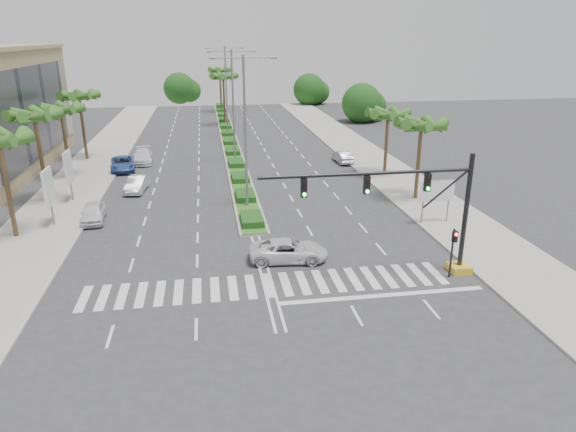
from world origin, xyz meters
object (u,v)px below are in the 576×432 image
object	(u,v)px
car_parked_b	(137,184)
car_parked_d	(143,156)
car_parked_c	(123,164)
car_right	(343,157)
car_crossing	(289,250)
car_parked_a	(93,213)

from	to	relation	value
car_parked_b	car_parked_d	bearing A→B (deg)	100.51
car_parked_c	car_right	world-z (taller)	car_parked_c
car_parked_c	car_crossing	bearing A→B (deg)	-69.76
car_parked_d	car_parked_c	bearing A→B (deg)	-121.54
car_parked_b	car_right	size ratio (longest dim) A/B	1.06
car_crossing	car_parked_a	bearing A→B (deg)	60.78
car_parked_c	car_parked_d	xyz separation A→B (m)	(1.70, 3.19, 0.02)
car_right	car_parked_a	bearing A→B (deg)	30.07
car_parked_c	car_parked_a	bearing A→B (deg)	-97.89
car_parked_c	car_parked_b	bearing A→B (deg)	-81.53
car_parked_a	car_crossing	size ratio (longest dim) A/B	0.84
car_parked_b	car_crossing	distance (m)	20.42
car_parked_d	car_right	xyz separation A→B (m)	(21.90, -3.46, -0.07)
car_parked_c	car_right	distance (m)	23.60
car_parked_b	car_right	xyz separation A→B (m)	(21.23, 7.80, -0.04)
car_parked_c	car_parked_d	size ratio (longest dim) A/B	1.01
car_parked_a	car_crossing	world-z (taller)	car_parked_a
car_parked_a	car_parked_b	world-z (taller)	car_parked_a
car_crossing	car_parked_b	bearing A→B (deg)	38.73
car_parked_c	car_crossing	size ratio (longest dim) A/B	1.04
car_parked_c	car_parked_d	world-z (taller)	car_parked_d
car_parked_d	car_crossing	distance (m)	30.74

